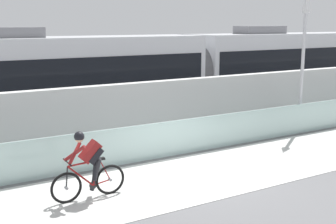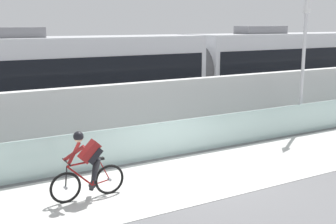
% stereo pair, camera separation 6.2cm
% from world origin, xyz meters
% --- Properties ---
extents(ground_plane, '(200.00, 200.00, 0.00)m').
position_xyz_m(ground_plane, '(0.00, 0.00, 0.00)').
color(ground_plane, slate).
extents(bike_path_deck, '(32.00, 3.20, 0.01)m').
position_xyz_m(bike_path_deck, '(0.00, 0.00, 0.01)').
color(bike_path_deck, silver).
rests_on(bike_path_deck, ground).
extents(glass_parapet, '(32.00, 0.05, 1.08)m').
position_xyz_m(glass_parapet, '(0.00, 1.85, 0.54)').
color(glass_parapet, silver).
rests_on(glass_parapet, ground).
extents(concrete_barrier_wall, '(32.00, 0.36, 2.04)m').
position_xyz_m(concrete_barrier_wall, '(0.00, 3.65, 1.02)').
color(concrete_barrier_wall, silver).
rests_on(concrete_barrier_wall, ground).
extents(tram_rail_near, '(32.00, 0.08, 0.01)m').
position_xyz_m(tram_rail_near, '(0.00, 6.13, 0.00)').
color(tram_rail_near, '#595654').
rests_on(tram_rail_near, ground).
extents(tram_rail_far, '(32.00, 0.08, 0.01)m').
position_xyz_m(tram_rail_far, '(0.00, 7.57, 0.00)').
color(tram_rail_far, '#595654').
rests_on(tram_rail_far, ground).
extents(tram, '(22.56, 2.54, 3.81)m').
position_xyz_m(tram, '(4.47, 6.85, 1.89)').
color(tram, silver).
rests_on(tram, ground).
extents(cyclist_on_bike, '(1.77, 0.58, 1.61)m').
position_xyz_m(cyclist_on_bike, '(-2.94, 0.00, 0.78)').
color(cyclist_on_bike, black).
rests_on(cyclist_on_bike, ground).
extents(lamp_post_antenna, '(0.28, 0.28, 5.20)m').
position_xyz_m(lamp_post_antenna, '(6.11, 2.15, 3.29)').
color(lamp_post_antenna, gray).
rests_on(lamp_post_antenna, ground).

